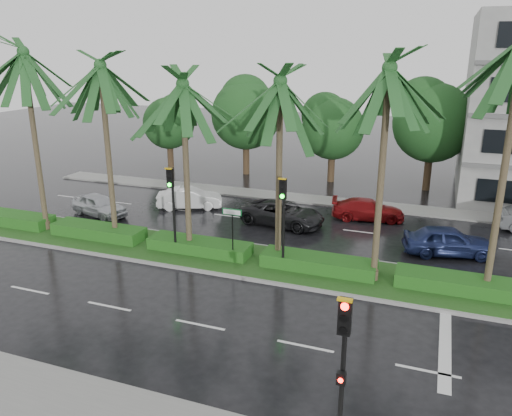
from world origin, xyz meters
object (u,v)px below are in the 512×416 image
(car_silver, at_px, (99,205))
(car_white, at_px, (190,198))
(car_darkgrey, at_px, (282,213))
(signal_median_left, at_px, (172,198))
(street_sign, at_px, (232,222))
(signal_near, at_px, (342,370))
(car_red, at_px, (368,209))
(car_blue, at_px, (448,241))

(car_silver, distance_m, car_white, 5.54)
(car_silver, height_order, car_darkgrey, car_darkgrey)
(signal_median_left, distance_m, car_silver, 8.85)
(car_darkgrey, bearing_deg, street_sign, -176.52)
(signal_median_left, xyz_separation_m, car_white, (-3.00, 7.31, -2.33))
(signal_median_left, xyz_separation_m, car_darkgrey, (3.50, 6.37, -2.32))
(signal_near, height_order, street_sign, signal_near)
(signal_near, bearing_deg, car_red, 96.10)
(car_silver, bearing_deg, car_blue, -72.08)
(car_white, bearing_deg, car_blue, -122.06)
(car_darkgrey, distance_m, car_red, 5.22)
(signal_median_left, height_order, car_darkgrey, signal_median_left)
(car_darkgrey, bearing_deg, car_blue, -91.03)
(car_white, bearing_deg, signal_median_left, 179.00)
(street_sign, height_order, car_blue, street_sign)
(car_red, bearing_deg, signal_median_left, 128.89)
(signal_median_left, bearing_deg, car_blue, 21.51)
(signal_near, height_order, car_silver, signal_near)
(signal_near, distance_m, car_darkgrey, 17.42)
(signal_median_left, bearing_deg, car_darkgrey, 61.22)
(signal_near, relative_size, car_darkgrey, 0.89)
(car_silver, xyz_separation_m, car_darkgrey, (11.00, 2.30, 0.02))
(street_sign, distance_m, car_darkgrey, 6.38)
(signal_median_left, relative_size, car_red, 1.03)
(street_sign, xyz_separation_m, car_red, (5.00, 8.84, -1.51))
(street_sign, bearing_deg, signal_median_left, -176.53)
(car_red, distance_m, car_blue, 6.09)
(street_sign, height_order, car_darkgrey, street_sign)
(signal_near, bearing_deg, signal_median_left, 135.91)
(signal_near, height_order, car_darkgrey, signal_near)
(street_sign, relative_size, car_red, 0.61)
(street_sign, height_order, car_white, street_sign)
(car_white, distance_m, car_red, 11.13)
(signal_median_left, bearing_deg, street_sign, 3.47)
(signal_median_left, xyz_separation_m, street_sign, (3.00, 0.18, -0.87))
(car_red, bearing_deg, car_white, 89.32)
(signal_near, xyz_separation_m, car_silver, (-17.50, 13.76, -1.84))
(street_sign, bearing_deg, car_white, 130.11)
(signal_median_left, relative_size, street_sign, 1.68)
(signal_near, height_order, car_blue, signal_near)
(car_darkgrey, height_order, car_red, car_darkgrey)
(signal_near, bearing_deg, street_sign, 125.34)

